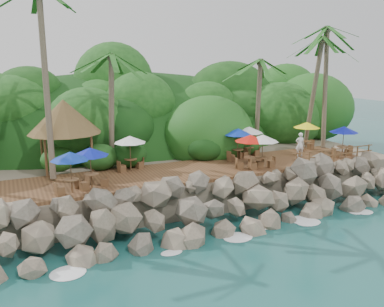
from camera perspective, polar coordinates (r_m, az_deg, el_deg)
name	(u,v)px	position (r m, az deg, el deg)	size (l,w,h in m)	color
ground	(238,237)	(22.62, 6.49, -11.55)	(140.00, 140.00, 0.00)	#19514F
land_base	(145,156)	(36.20, -6.62, -0.42)	(32.00, 25.20, 2.10)	gray
jungle_hill	(122,151)	(43.46, -9.68, 0.31)	(44.80, 28.00, 15.40)	#143811
seawall	(221,206)	(23.79, 4.06, -7.25)	(29.00, 4.00, 2.30)	gray
terrace	(192,171)	(26.87, 0.00, -2.49)	(26.00, 5.00, 0.20)	brown
jungle_foliage	(149,171)	(35.54, -6.07, -2.40)	(44.00, 16.00, 12.00)	#143811
foam_line	(236,235)	(22.85, 6.10, -11.21)	(25.20, 0.80, 0.06)	white
palms	(186,28)	(28.89, -0.87, 17.07)	(33.20, 7.23, 12.67)	brown
palapa	(64,117)	(27.64, -17.45, 4.94)	(4.69, 4.69, 4.60)	brown
dining_clusters	(225,139)	(27.43, 4.66, 2.06)	(21.80, 5.31, 2.28)	brown
railing	(334,154)	(30.34, 19.23, -0.06)	(7.20, 0.10, 1.00)	brown
waiter	(300,145)	(31.42, 14.82, 1.21)	(0.66, 0.43, 1.81)	white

